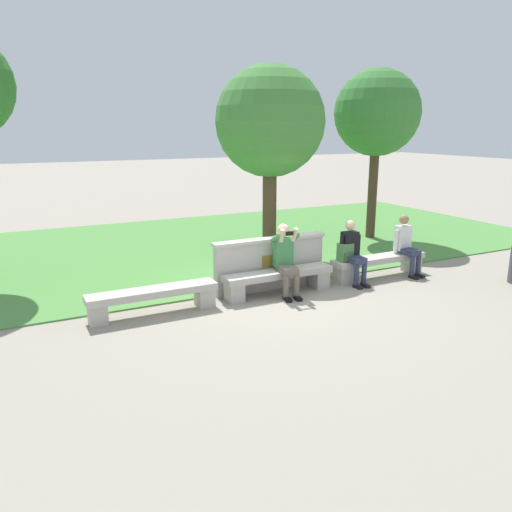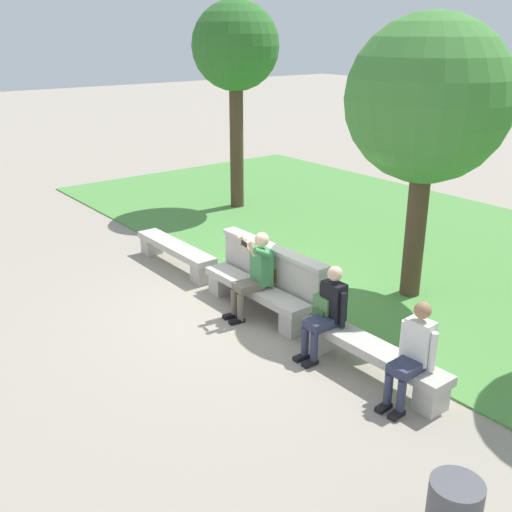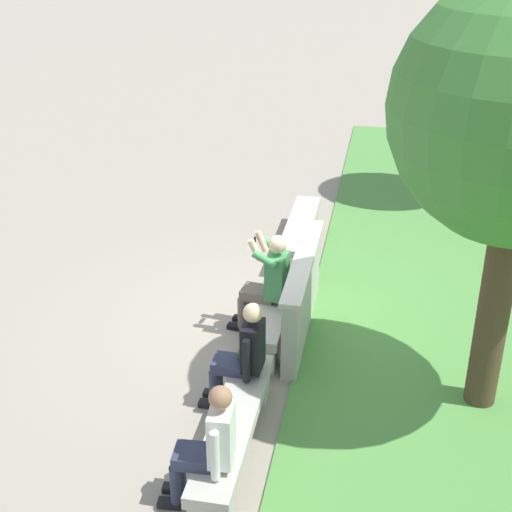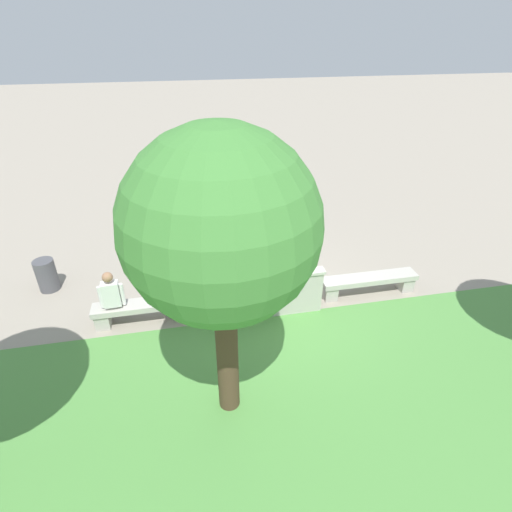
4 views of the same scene
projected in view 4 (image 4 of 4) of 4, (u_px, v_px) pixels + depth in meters
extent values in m
plane|color=gray|center=(264.00, 306.00, 8.62)|extent=(80.00, 80.00, 0.00)
cube|color=#B7B2A8|center=(369.00, 279.00, 8.83)|extent=(2.18, 0.40, 0.12)
cube|color=#B7B2A8|center=(405.00, 283.00, 9.10)|extent=(0.28, 0.34, 0.33)
cube|color=#B7B2A8|center=(329.00, 292.00, 8.79)|extent=(0.28, 0.34, 0.33)
cube|color=#B7B2A8|center=(264.00, 291.00, 8.42)|extent=(2.18, 0.40, 0.12)
cube|color=#B7B2A8|center=(305.00, 295.00, 8.69)|extent=(0.28, 0.34, 0.33)
cube|color=#B7B2A8|center=(222.00, 305.00, 8.38)|extent=(0.28, 0.34, 0.33)
cube|color=#B7B2A8|center=(148.00, 305.00, 8.01)|extent=(2.18, 0.40, 0.12)
cube|color=#B7B2A8|center=(194.00, 308.00, 8.28)|extent=(0.28, 0.34, 0.33)
cube|color=#B7B2A8|center=(103.00, 319.00, 7.97)|extent=(0.28, 0.34, 0.33)
cube|color=#B7B2A8|center=(268.00, 297.00, 8.09)|extent=(2.27, 0.18, 0.95)
cube|color=beige|center=(268.00, 276.00, 7.83)|extent=(2.33, 0.24, 0.06)
cube|color=olive|center=(267.00, 290.00, 8.12)|extent=(0.44, 0.02, 0.22)
cube|color=black|center=(262.00, 293.00, 8.98)|extent=(0.13, 0.25, 0.06)
cylinder|color=#6B6051|center=(262.00, 287.00, 8.81)|extent=(0.11, 0.11, 0.42)
cube|color=black|center=(253.00, 293.00, 8.97)|extent=(0.13, 0.25, 0.06)
cylinder|color=#6B6051|center=(253.00, 287.00, 8.80)|extent=(0.11, 0.11, 0.42)
cube|color=#6B6051|center=(259.00, 282.00, 8.51)|extent=(0.36, 0.46, 0.12)
cube|color=#3D894C|center=(259.00, 277.00, 8.17)|extent=(0.37, 0.27, 0.56)
sphere|color=beige|center=(259.00, 259.00, 7.95)|extent=(0.22, 0.22, 0.22)
cylinder|color=#3D894C|center=(268.00, 262.00, 8.12)|extent=(0.13, 0.32, 0.21)
cylinder|color=beige|center=(265.00, 255.00, 8.19)|extent=(0.12, 0.20, 0.27)
cylinder|color=#3D894C|center=(250.00, 262.00, 8.10)|extent=(0.13, 0.32, 0.21)
cylinder|color=beige|center=(253.00, 256.00, 8.18)|extent=(0.08, 0.18, 0.27)
cube|color=black|center=(258.00, 252.00, 8.22)|extent=(0.15, 0.03, 0.08)
cube|color=black|center=(191.00, 302.00, 8.69)|extent=(0.11, 0.22, 0.06)
cylinder|color=#2D334C|center=(190.00, 296.00, 8.54)|extent=(0.10, 0.10, 0.42)
cube|color=black|center=(183.00, 303.00, 8.67)|extent=(0.11, 0.22, 0.06)
cylinder|color=#2D334C|center=(182.00, 296.00, 8.51)|extent=(0.10, 0.10, 0.42)
cube|color=#2D334C|center=(185.00, 290.00, 8.23)|extent=(0.29, 0.41, 0.12)
cube|color=black|center=(184.00, 286.00, 7.91)|extent=(0.33, 0.21, 0.52)
sphere|color=beige|center=(182.00, 269.00, 7.72)|extent=(0.20, 0.20, 0.20)
cylinder|color=black|center=(194.00, 287.00, 7.99)|extent=(0.08, 0.08, 0.48)
cylinder|color=black|center=(174.00, 288.00, 7.93)|extent=(0.08, 0.08, 0.48)
cube|color=black|center=(123.00, 310.00, 8.45)|extent=(0.11, 0.23, 0.06)
cylinder|color=#2D334C|center=(121.00, 303.00, 8.30)|extent=(0.10, 0.10, 0.42)
cube|color=black|center=(114.00, 311.00, 8.41)|extent=(0.11, 0.23, 0.06)
cylinder|color=#2D334C|center=(112.00, 305.00, 8.26)|extent=(0.10, 0.10, 0.42)
cube|color=#2D334C|center=(114.00, 298.00, 7.99)|extent=(0.30, 0.42, 0.12)
cube|color=silver|center=(111.00, 294.00, 7.68)|extent=(0.33, 0.22, 0.52)
sphere|color=#9E7051|center=(107.00, 277.00, 7.48)|extent=(0.20, 0.20, 0.20)
cylinder|color=silver|center=(122.00, 294.00, 7.76)|extent=(0.08, 0.08, 0.48)
cylinder|color=silver|center=(101.00, 297.00, 7.67)|extent=(0.08, 0.08, 0.48)
cube|color=#4C7F47|center=(191.00, 290.00, 8.03)|extent=(0.28, 0.20, 0.36)
cube|color=#395F35|center=(191.00, 290.00, 8.16)|extent=(0.20, 0.06, 0.16)
torus|color=black|center=(190.00, 282.00, 7.93)|extent=(0.10, 0.02, 0.10)
cylinder|color=#4C3826|center=(227.00, 347.00, 5.79)|extent=(0.32, 0.32, 2.42)
sphere|color=#428438|center=(221.00, 226.00, 4.80)|extent=(2.48, 2.48, 2.48)
cylinder|color=#4C4C51|center=(47.00, 275.00, 8.98)|extent=(0.44, 0.44, 0.75)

